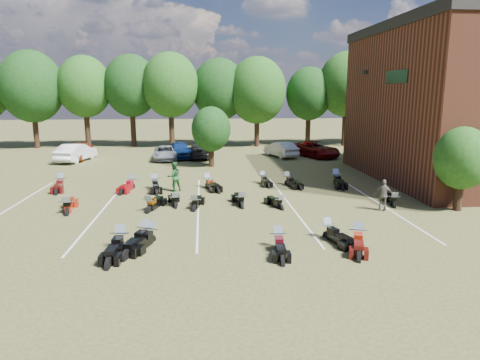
{
  "coord_description": "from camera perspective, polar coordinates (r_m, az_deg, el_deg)",
  "views": [
    {
      "loc": [
        -2.7,
        -19.51,
        6.07
      ],
      "look_at": [
        -0.64,
        4.0,
        1.2
      ],
      "focal_mm": 32.0,
      "sensor_mm": 36.0,
      "label": 1
    }
  ],
  "objects": [
    {
      "name": "motorcycle_12",
      "position": [
        22.69,
        5.42,
        -3.91
      ],
      "size": [
        1.2,
        2.12,
        1.12
      ],
      "primitive_type": null,
      "rotation": [
        0.0,
        0.0,
        3.43
      ],
      "color": "black",
      "rests_on": "ground"
    },
    {
      "name": "motorcycle_4",
      "position": [
        18.59,
        11.63,
        -7.64
      ],
      "size": [
        1.35,
        2.32,
        1.23
      ],
      "primitive_type": null,
      "rotation": [
        0.0,
        0.0,
        0.31
      ],
      "color": "black",
      "rests_on": "ground"
    },
    {
      "name": "car_7",
      "position": [
        44.04,
        19.09,
        4.06
      ],
      "size": [
        2.59,
        5.28,
        1.48
      ],
      "primitive_type": "imported",
      "rotation": [
        0.0,
        0.0,
        3.04
      ],
      "color": "#353439",
      "rests_on": "ground"
    },
    {
      "name": "motorcycle_6",
      "position": [
        18.13,
        15.36,
        -8.33
      ],
      "size": [
        1.43,
        2.43,
        1.29
      ],
      "primitive_type": null,
      "rotation": [
        0.0,
        0.0,
        -0.32
      ],
      "color": "#490D0A",
      "rests_on": "ground"
    },
    {
      "name": "motorcycle_1",
      "position": [
        18.13,
        -12.53,
        -8.19
      ],
      "size": [
        1.4,
        2.53,
        1.35
      ],
      "primitive_type": null,
      "rotation": [
        0.0,
        0.0,
        -0.28
      ],
      "color": "black",
      "rests_on": "ground"
    },
    {
      "name": "motorcycle_8",
      "position": [
        22.55,
        -12.01,
        -4.22
      ],
      "size": [
        1.36,
        2.41,
        1.28
      ],
      "primitive_type": null,
      "rotation": [
        0.0,
        0.0,
        2.85
      ],
      "color": "black",
      "rests_on": "ground"
    },
    {
      "name": "motorcycle_11",
      "position": [
        22.91,
        0.22,
        -3.71
      ],
      "size": [
        0.91,
        2.31,
        1.26
      ],
      "primitive_type": null,
      "rotation": [
        0.0,
        0.0,
        3.23
      ],
      "color": "black",
      "rests_on": "ground"
    },
    {
      "name": "young_tree_midfield",
      "position": [
        35.15,
        -3.88,
        6.77
      ],
      "size": [
        3.2,
        3.2,
        4.7
      ],
      "color": "black",
      "rests_on": "ground"
    },
    {
      "name": "parking_lines",
      "position": [
        23.32,
        -5.58,
        -3.47
      ],
      "size": [
        20.1,
        14.0,
        0.01
      ],
      "color": "silver",
      "rests_on": "ground"
    },
    {
      "name": "car_1",
      "position": [
        40.78,
        -21.03,
        3.45
      ],
      "size": [
        2.73,
        5.1,
        1.6
      ],
      "primitive_type": "imported",
      "rotation": [
        0.0,
        0.0,
        2.92
      ],
      "color": "silver",
      "rests_on": "ground"
    },
    {
      "name": "motorcycle_18",
      "position": [
        28.63,
        6.34,
        -0.65
      ],
      "size": [
        1.32,
        2.32,
        1.23
      ],
      "primitive_type": null,
      "rotation": [
        0.0,
        0.0,
        0.3
      ],
      "color": "black",
      "rests_on": "ground"
    },
    {
      "name": "person_green",
      "position": [
        26.8,
        -8.79,
        0.45
      ],
      "size": [
        1.11,
        1.01,
        1.84
      ],
      "primitive_type": "imported",
      "rotation": [
        0.0,
        0.0,
        3.58
      ],
      "color": "#215A27",
      "rests_on": "ground"
    },
    {
      "name": "car_2",
      "position": [
        39.5,
        -9.91,
        3.58
      ],
      "size": [
        2.32,
        4.68,
        1.28
      ],
      "primitive_type": "imported",
      "rotation": [
        0.0,
        0.0,
        0.04
      ],
      "color": "gray",
      "rests_on": "ground"
    },
    {
      "name": "motorcycle_9",
      "position": [
        22.49,
        -6.09,
        -4.07
      ],
      "size": [
        1.04,
        2.25,
        1.21
      ],
      "primitive_type": null,
      "rotation": [
        0.0,
        0.0,
        2.97
      ],
      "color": "black",
      "rests_on": "ground"
    },
    {
      "name": "tree_line",
      "position": [
        48.54,
        -3.07,
        11.92
      ],
      "size": [
        56.0,
        6.0,
        9.79
      ],
      "color": "black",
      "rests_on": "ground"
    },
    {
      "name": "car_4",
      "position": [
        40.4,
        -8.02,
        4.0
      ],
      "size": [
        2.58,
        4.78,
        1.54
      ],
      "primitive_type": "imported",
      "rotation": [
        0.0,
        0.0,
        0.17
      ],
      "color": "navy",
      "rests_on": "ground"
    },
    {
      "name": "person_grey",
      "position": [
        23.34,
        18.59,
        -1.93
      ],
      "size": [
        1.05,
        0.73,
        1.66
      ],
      "primitive_type": "imported",
      "rotation": [
        0.0,
        0.0,
        2.77
      ],
      "color": "#535047",
      "rests_on": "ground"
    },
    {
      "name": "motorcycle_16",
      "position": [
        27.89,
        -11.29,
        -1.14
      ],
      "size": [
        1.16,
        2.48,
        1.33
      ],
      "primitive_type": null,
      "rotation": [
        0.0,
        0.0,
        0.17
      ],
      "color": "black",
      "rests_on": "ground"
    },
    {
      "name": "motorcycle_2",
      "position": [
        18.13,
        -11.72,
        -8.16
      ],
      "size": [
        1.35,
        2.23,
        1.18
      ],
      "primitive_type": null,
      "rotation": [
        0.0,
        0.0,
        -0.34
      ],
      "color": "black",
      "rests_on": "ground"
    },
    {
      "name": "motorcycle_13",
      "position": [
        24.48,
        19.8,
        -3.41
      ],
      "size": [
        1.12,
        2.19,
        1.17
      ],
      "primitive_type": null,
      "rotation": [
        0.0,
        0.0,
        2.92
      ],
      "color": "black",
      "rests_on": "ground"
    },
    {
      "name": "motorcycle_20",
      "position": [
        29.47,
        12.62,
        -0.51
      ],
      "size": [
        1.0,
        2.57,
        1.4
      ],
      "primitive_type": null,
      "rotation": [
        0.0,
        0.0,
        -0.08
      ],
      "color": "black",
      "rests_on": "ground"
    },
    {
      "name": "car_3",
      "position": [
        40.12,
        -5.48,
        3.89
      ],
      "size": [
        2.26,
        4.87,
        1.38
      ],
      "primitive_type": "imported",
      "rotation": [
        0.0,
        0.0,
        3.21
      ],
      "color": "black",
      "rests_on": "ground"
    },
    {
      "name": "car_0",
      "position": [
        41.71,
        -20.8,
        3.63
      ],
      "size": [
        2.19,
        4.78,
        1.59
      ],
      "primitive_type": "imported",
      "rotation": [
        0.0,
        0.0,
        -0.07
      ],
      "color": "#9B300E",
      "rests_on": "ground"
    },
    {
      "name": "motorcycle_19",
      "position": [
        29.05,
        3.04,
        -0.42
      ],
      "size": [
        0.89,
        2.13,
        1.15
      ],
      "primitive_type": null,
      "rotation": [
        0.0,
        0.0,
        0.11
      ],
      "color": "black",
      "rests_on": "ground"
    },
    {
      "name": "motorcycle_17",
      "position": [
        27.74,
        -4.31,
        -1.01
      ],
      "size": [
        1.49,
        2.45,
        1.3
      ],
      "primitive_type": null,
      "rotation": [
        0.0,
        0.0,
        0.35
      ],
      "color": "black",
      "rests_on": "ground"
    },
    {
      "name": "motorcycle_3",
      "position": [
        17.66,
        -15.63,
        -8.89
      ],
      "size": [
        0.91,
        2.48,
        1.36
      ],
      "primitive_type": null,
      "rotation": [
        0.0,
        0.0,
        -0.05
      ],
      "color": "black",
      "rests_on": "ground"
    },
    {
      "name": "motorcycle_5",
      "position": [
        17.22,
        5.08,
        -9.03
      ],
      "size": [
        0.87,
        2.25,
        1.23
      ],
      "primitive_type": null,
      "rotation": [
        0.0,
        0.0,
        -0.08
      ],
      "color": "black",
      "rests_on": "ground"
    },
    {
      "name": "motorcycle_10",
      "position": [
        23.22,
        -8.59,
        -3.63
      ],
      "size": [
        0.96,
        2.21,
        1.19
      ],
      "primitive_type": null,
      "rotation": [
        0.0,
        0.0,
        3.28
      ],
      "color": "black",
      "rests_on": "ground"
    },
    {
      "name": "motorcycle_14",
      "position": [
        29.81,
        -22.69,
        -1.01
      ],
      "size": [
        1.09,
        2.48,
        1.33
      ],
      "primitive_type": null,
      "rotation": [
        0.0,
        0.0,
        0.14
      ],
      "color": "#3F090A",
      "rests_on": "ground"
    },
    {
      "name": "car_6",
      "position": [
        41.41,
        10.04,
        4.08
      ],
      "size": [
        4.46,
        5.85,
        1.48
      ],
      "primitive_type": "imported",
      "rotation": [
        0.0,
        0.0,
        0.44
      ],
      "color": "#630506",
      "rests_on": "ground"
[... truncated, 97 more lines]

